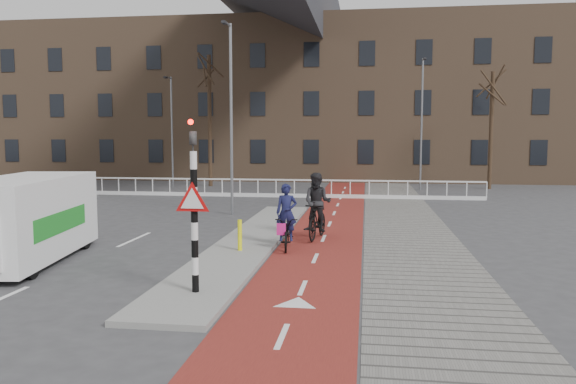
# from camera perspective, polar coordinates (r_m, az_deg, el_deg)

# --- Properties ---
(ground) EXTENTS (120.00, 120.00, 0.00)m
(ground) POSITION_cam_1_polar(r_m,az_deg,el_deg) (13.60, -4.38, -8.37)
(ground) COLOR #38383A
(ground) RESTS_ON ground
(bike_lane) EXTENTS (2.50, 60.00, 0.01)m
(bike_lane) POSITION_cam_1_polar(r_m,az_deg,el_deg) (23.16, 4.57, -2.50)
(bike_lane) COLOR maroon
(bike_lane) RESTS_ON ground
(sidewalk) EXTENTS (3.00, 60.00, 0.01)m
(sidewalk) POSITION_cam_1_polar(r_m,az_deg,el_deg) (23.16, 11.51, -2.60)
(sidewalk) COLOR slate
(sidewalk) RESTS_ON ground
(curb_island) EXTENTS (1.80, 16.00, 0.12)m
(curb_island) POSITION_cam_1_polar(r_m,az_deg,el_deg) (17.55, -3.82, -4.96)
(curb_island) COLOR gray
(curb_island) RESTS_ON ground
(traffic_signal) EXTENTS (0.80, 0.80, 3.68)m
(traffic_signal) POSITION_cam_1_polar(r_m,az_deg,el_deg) (11.47, -9.55, -0.95)
(traffic_signal) COLOR black
(traffic_signal) RESTS_ON curb_island
(bollard) EXTENTS (0.12, 0.12, 0.86)m
(bollard) POSITION_cam_1_polar(r_m,az_deg,el_deg) (15.74, -4.92, -4.39)
(bollard) COLOR #F5F50D
(bollard) RESTS_ON curb_island
(cyclist_near) EXTENTS (0.87, 1.90, 1.91)m
(cyclist_near) POSITION_cam_1_polar(r_m,az_deg,el_deg) (16.41, -0.16, -3.60)
(cyclist_near) COLOR black
(cyclist_near) RESTS_ON bike_lane
(cyclist_far) EXTENTS (1.02, 2.07, 2.13)m
(cyclist_far) POSITION_cam_1_polar(r_m,az_deg,el_deg) (17.97, 3.01, -2.02)
(cyclist_far) COLOR black
(cyclist_far) RESTS_ON bike_lane
(van) EXTENTS (2.80, 5.43, 2.23)m
(van) POSITION_cam_1_polar(r_m,az_deg,el_deg) (16.19, -25.24, -2.41)
(van) COLOR white
(van) RESTS_ON ground
(railing) EXTENTS (28.00, 0.10, 0.99)m
(railing) POSITION_cam_1_polar(r_m,az_deg,el_deg) (31.04, -6.70, 0.12)
(railing) COLOR silver
(railing) RESTS_ON ground
(townhouse_row) EXTENTS (46.00, 10.00, 15.90)m
(townhouse_row) POSITION_cam_1_polar(r_m,az_deg,el_deg) (45.48, 0.56, 11.39)
(townhouse_row) COLOR #7F6047
(townhouse_row) RESTS_ON ground
(tree_mid) EXTENTS (0.26, 0.26, 8.55)m
(tree_mid) POSITION_cam_1_polar(r_m,az_deg,el_deg) (37.44, -7.95, 7.13)
(tree_mid) COLOR black
(tree_mid) RESTS_ON ground
(tree_right) EXTENTS (0.25, 0.25, 7.26)m
(tree_right) POSITION_cam_1_polar(r_m,az_deg,el_deg) (37.22, 19.94, 5.86)
(tree_right) COLOR black
(tree_right) RESTS_ON ground
(streetlight_near) EXTENTS (0.12, 0.12, 7.88)m
(streetlight_near) POSITION_cam_1_polar(r_m,az_deg,el_deg) (23.58, -5.78, 7.22)
(streetlight_near) COLOR slate
(streetlight_near) RESTS_ON ground
(streetlight_left) EXTENTS (0.12, 0.12, 7.09)m
(streetlight_left) POSITION_cam_1_polar(r_m,az_deg,el_deg) (37.19, -11.70, 5.96)
(streetlight_left) COLOR slate
(streetlight_left) RESTS_ON ground
(streetlight_right) EXTENTS (0.12, 0.12, 7.97)m
(streetlight_right) POSITION_cam_1_polar(r_m,az_deg,el_deg) (35.37, 13.41, 6.65)
(streetlight_right) COLOR slate
(streetlight_right) RESTS_ON ground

